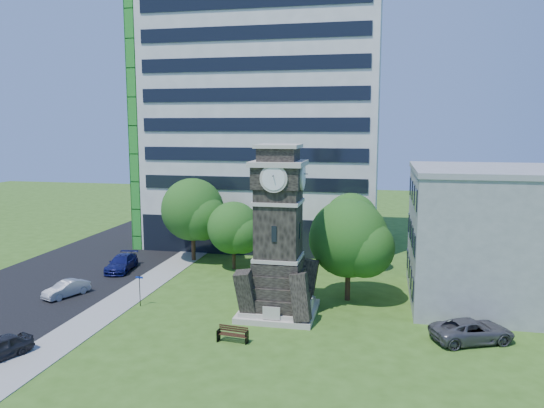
% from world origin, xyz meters
% --- Properties ---
extents(ground, '(160.00, 160.00, 0.00)m').
position_xyz_m(ground, '(0.00, 0.00, 0.00)').
color(ground, '#345819').
rests_on(ground, ground).
extents(sidewalk, '(3.00, 70.00, 0.06)m').
position_xyz_m(sidewalk, '(-9.50, 5.00, 0.03)').
color(sidewalk, gray).
rests_on(sidewalk, ground).
extents(street, '(14.00, 80.00, 0.02)m').
position_xyz_m(street, '(-18.00, 5.00, 0.01)').
color(street, black).
rests_on(street, ground).
extents(clock_tower, '(5.40, 5.40, 12.22)m').
position_xyz_m(clock_tower, '(3.00, 2.00, 5.28)').
color(clock_tower, beige).
rests_on(clock_tower, ground).
extents(office_tall, '(26.20, 15.11, 28.60)m').
position_xyz_m(office_tall, '(-3.20, 25.84, 14.22)').
color(office_tall, white).
rests_on(office_tall, ground).
extents(office_low, '(15.20, 12.20, 10.40)m').
position_xyz_m(office_low, '(19.97, 8.00, 5.21)').
color(office_low, '#9DA1A3').
rests_on(office_low, ground).
extents(car_street_mid, '(2.64, 3.97, 1.24)m').
position_xyz_m(car_street_mid, '(-14.31, 2.39, 0.62)').
color(car_street_mid, '#999BA0').
rests_on(car_street_mid, ground).
extents(car_street_north, '(2.71, 5.20, 1.44)m').
position_xyz_m(car_street_north, '(-13.66, 10.30, 0.72)').
color(car_street_north, '#121550').
rests_on(car_street_north, ground).
extents(car_east_lot, '(5.72, 4.20, 1.45)m').
position_xyz_m(car_east_lot, '(15.92, -0.43, 0.72)').
color(car_east_lot, '#4D4C51').
rests_on(car_east_lot, ground).
extents(park_bench, '(1.97, 0.52, 1.02)m').
position_xyz_m(park_bench, '(1.18, -3.55, 0.54)').
color(park_bench, black).
rests_on(park_bench, ground).
extents(street_sign, '(0.57, 0.06, 2.38)m').
position_xyz_m(street_sign, '(-7.52, 1.44, 1.49)').
color(street_sign, black).
rests_on(street_sign, ground).
extents(tree_nw, '(6.87, 6.25, 8.35)m').
position_xyz_m(tree_nw, '(-8.27, 15.30, 5.02)').
color(tree_nw, '#332114').
rests_on(tree_nw, ground).
extents(tree_nc, '(5.45, 4.96, 6.46)m').
position_xyz_m(tree_nc, '(-3.41, 13.06, 3.82)').
color(tree_nc, '#332114').
rests_on(tree_nc, ground).
extents(tree_ne, '(5.64, 5.12, 7.26)m').
position_xyz_m(tree_ne, '(7.40, 15.37, 4.51)').
color(tree_ne, '#332114').
rests_on(tree_ne, ground).
extents(tree_east, '(6.70, 6.09, 7.99)m').
position_xyz_m(tree_east, '(7.78, 6.12, 4.75)').
color(tree_east, '#332114').
rests_on(tree_east, ground).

